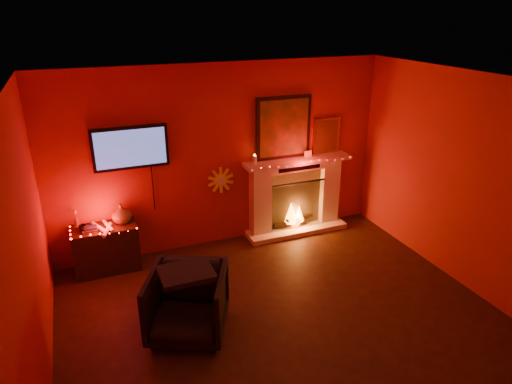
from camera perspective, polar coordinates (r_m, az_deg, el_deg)
room at (r=4.55m, az=5.70°, el=-4.60°), size 5.00×5.00×5.00m
fireplace at (r=7.23m, az=4.89°, el=0.45°), size 1.72×0.40×2.18m
tv at (r=6.31m, az=-15.41°, el=5.34°), size 1.00×0.07×1.24m
sunburst_clock at (r=6.78m, az=-4.42°, el=1.48°), size 0.40×0.03×0.40m
console_table at (r=6.58m, az=-18.11°, el=-6.35°), size 0.85×0.56×0.93m
armchair at (r=5.18m, az=-8.56°, el=-13.60°), size 1.10×1.11×0.77m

